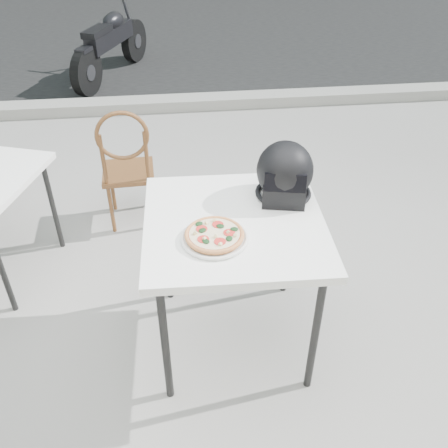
{
  "coord_description": "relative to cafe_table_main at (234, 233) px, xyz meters",
  "views": [
    {
      "loc": [
        0.08,
        -2.26,
        2.28
      ],
      "look_at": [
        0.29,
        -0.4,
        0.89
      ],
      "focal_mm": 40.0,
      "sensor_mm": 36.0,
      "label": 1
    }
  ],
  "objects": [
    {
      "name": "ground",
      "position": [
        -0.35,
        0.31,
        -0.76
      ],
      "size": [
        80.0,
        80.0,
        0.0
      ],
      "primitive_type": "plane",
      "color": "gray",
      "rests_on": "ground"
    },
    {
      "name": "cafe_chair_main",
      "position": [
        -0.61,
        1.19,
        -0.23
      ],
      "size": [
        0.38,
        0.38,
        0.96
      ],
      "rotation": [
        0.0,
        0.0,
        3.19
      ],
      "color": "brown",
      "rests_on": "ground"
    },
    {
      "name": "pizza",
      "position": [
        -0.11,
        -0.13,
        0.11
      ],
      "size": [
        0.34,
        0.34,
        0.03
      ],
      "rotation": [
        0.0,
        0.0,
        -0.25
      ],
      "color": "#D78A4E",
      "rests_on": "plate"
    },
    {
      "name": "plate",
      "position": [
        -0.11,
        -0.13,
        0.09
      ],
      "size": [
        0.32,
        0.32,
        0.02
      ],
      "rotation": [
        0.0,
        0.0,
        0.01
      ],
      "color": "white",
      "rests_on": "cafe_table_main"
    },
    {
      "name": "curb",
      "position": [
        -0.35,
        3.31,
        -0.7
      ],
      "size": [
        30.0,
        0.25,
        0.12
      ],
      "primitive_type": "cube",
      "color": "gray",
      "rests_on": "ground"
    },
    {
      "name": "motorcycle",
      "position": [
        -0.95,
        4.39,
        -0.37
      ],
      "size": [
        0.82,
        1.69,
        0.89
      ],
      "rotation": [
        0.0,
        0.0,
        -0.41
      ],
      "color": "black",
      "rests_on": "street_asphalt"
    },
    {
      "name": "street_asphalt",
      "position": [
        -0.35,
        7.31,
        -0.76
      ],
      "size": [
        30.0,
        8.0,
        0.0
      ],
      "primitive_type": "cube",
      "color": "black",
      "rests_on": "ground"
    },
    {
      "name": "helmet",
      "position": [
        0.28,
        0.19,
        0.21
      ],
      "size": [
        0.35,
        0.36,
        0.3
      ],
      "rotation": [
        0.0,
        0.0,
        -0.2
      ],
      "color": "black",
      "rests_on": "cafe_table_main"
    },
    {
      "name": "cafe_table_main",
      "position": [
        0.0,
        0.0,
        0.0
      ],
      "size": [
        0.91,
        0.91,
        0.84
      ],
      "rotation": [
        0.0,
        0.0,
        -0.03
      ],
      "color": "white",
      "rests_on": "ground"
    }
  ]
}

